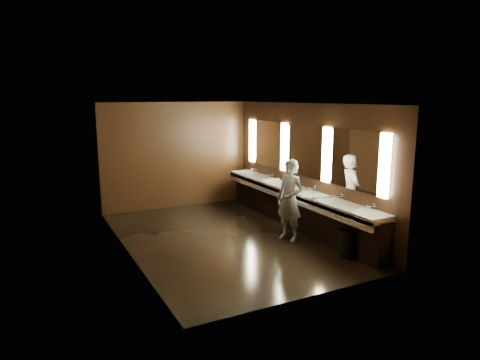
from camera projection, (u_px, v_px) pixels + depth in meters
name	position (u px, v px, depth m)	size (l,w,h in m)	color
floor	(225.00, 238.00, 9.02)	(6.00, 6.00, 0.00)	black
ceiling	(224.00, 104.00, 8.48)	(4.00, 6.00, 0.02)	#2D2D2B
wall_back	(176.00, 155.00, 11.36)	(4.00, 0.02, 2.80)	black
wall_front	(313.00, 206.00, 6.13)	(4.00, 0.02, 2.80)	black
wall_left	(126.00, 182.00, 7.85)	(0.02, 6.00, 2.80)	black
wall_right	(305.00, 166.00, 9.65)	(0.02, 6.00, 2.80)	black
sink_counter	(296.00, 206.00, 9.73)	(0.55, 5.40, 1.01)	black
mirror_band	(304.00, 151.00, 9.57)	(0.06, 5.03, 1.15)	#FCF7C7
person	(290.00, 200.00, 8.78)	(0.62, 0.40, 1.69)	#8EA7D4
trash_bin	(347.00, 244.00, 7.93)	(0.33, 0.33, 0.51)	black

